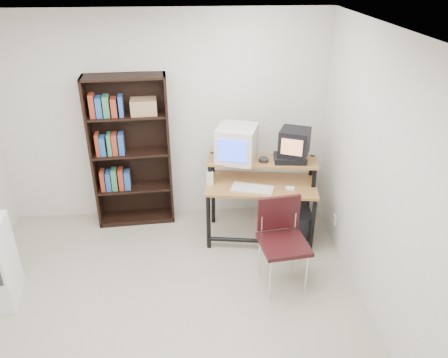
{
  "coord_description": "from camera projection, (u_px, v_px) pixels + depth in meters",
  "views": [
    {
      "loc": [
        0.35,
        -3.12,
        3.11
      ],
      "look_at": [
        0.67,
        1.1,
        0.93
      ],
      "focal_mm": 35.0,
      "sensor_mm": 36.0,
      "label": 1
    }
  ],
  "objects": [
    {
      "name": "mousepad",
      "position": [
        290.0,
        191.0,
        4.94
      ],
      "size": [
        0.25,
        0.22,
        0.01
      ],
      "primitive_type": "cube",
      "rotation": [
        0.0,
        0.0,
        -0.21
      ],
      "color": "black",
      "rests_on": "computer_desk"
    },
    {
      "name": "right_wall",
      "position": [
        390.0,
        194.0,
        3.7
      ],
      "size": [
        0.01,
        4.0,
        2.6
      ],
      "primitive_type": "cube",
      "color": "silver",
      "rests_on": "floor"
    },
    {
      "name": "pc_tower",
      "position": [
        301.0,
        225.0,
        5.25
      ],
      "size": [
        0.21,
        0.45,
        0.42
      ],
      "primitive_type": "cube",
      "rotation": [
        0.0,
        0.0,
        -0.02
      ],
      "color": "black",
      "rests_on": "floor"
    },
    {
      "name": "wall_outlet",
      "position": [
        334.0,
        220.0,
        5.18
      ],
      "size": [
        0.02,
        0.08,
        0.12
      ],
      "primitive_type": "cube",
      "color": "beige",
      "rests_on": "right_wall"
    },
    {
      "name": "back_wall",
      "position": [
        164.0,
        120.0,
        5.34
      ],
      "size": [
        4.0,
        0.01,
        2.6
      ],
      "primitive_type": "cube",
      "color": "silver",
      "rests_on": "floor"
    },
    {
      "name": "school_chair",
      "position": [
        282.0,
        233.0,
        4.44
      ],
      "size": [
        0.52,
        0.52,
        0.94
      ],
      "rotation": [
        0.0,
        0.0,
        0.13
      ],
      "color": "black",
      "rests_on": "floor"
    },
    {
      "name": "computer_desk",
      "position": [
        261.0,
        186.0,
        5.11
      ],
      "size": [
        1.35,
        0.82,
        0.98
      ],
      "rotation": [
        0.0,
        0.0,
        -0.15
      ],
      "color": "#9C6933",
      "rests_on": "floor"
    },
    {
      "name": "bookshelf",
      "position": [
        131.0,
        150.0,
        5.34
      ],
      "size": [
        0.97,
        0.38,
        1.9
      ],
      "rotation": [
        0.0,
        0.0,
        0.07
      ],
      "color": "black",
      "rests_on": "floor"
    },
    {
      "name": "keyboard",
      "position": [
        253.0,
        189.0,
        4.94
      ],
      "size": [
        0.51,
        0.35,
        0.03
      ],
      "primitive_type": "cube",
      "rotation": [
        0.0,
        0.0,
        -0.33
      ],
      "color": "beige",
      "rests_on": "computer_desk"
    },
    {
      "name": "crt_tv",
      "position": [
        294.0,
        142.0,
        4.97
      ],
      "size": [
        0.42,
        0.41,
        0.3
      ],
      "rotation": [
        0.0,
        0.0,
        -0.4
      ],
      "color": "black",
      "rests_on": "vcr"
    },
    {
      "name": "cd_spindle",
      "position": [
        264.0,
        160.0,
        5.02
      ],
      "size": [
        0.14,
        0.14,
        0.05
      ],
      "primitive_type": "cylinder",
      "rotation": [
        0.0,
        0.0,
        -0.19
      ],
      "color": "#26262B",
      "rests_on": "computer_desk"
    },
    {
      "name": "crt_monitor",
      "position": [
        237.0,
        144.0,
        5.0
      ],
      "size": [
        0.54,
        0.54,
        0.41
      ],
      "rotation": [
        0.0,
        0.0,
        -0.32
      ],
      "color": "beige",
      "rests_on": "computer_desk"
    },
    {
      "name": "mouse",
      "position": [
        290.0,
        189.0,
        4.94
      ],
      "size": [
        0.11,
        0.08,
        0.03
      ],
      "primitive_type": "cube",
      "rotation": [
        0.0,
        0.0,
        -0.25
      ],
      "color": "white",
      "rests_on": "mousepad"
    },
    {
      "name": "ceiling",
      "position": [
        138.0,
        38.0,
        2.97
      ],
      "size": [
        4.0,
        4.0,
        0.01
      ],
      "primitive_type": "cube",
      "color": "white",
      "rests_on": "back_wall"
    },
    {
      "name": "floor",
      "position": [
        163.0,
        320.0,
        4.17
      ],
      "size": [
        4.0,
        4.0,
        0.01
      ],
      "primitive_type": "cube",
      "color": "#B0A792",
      "rests_on": "ground"
    },
    {
      "name": "desk_speaker",
      "position": [
        210.0,
        178.0,
        5.03
      ],
      "size": [
        0.08,
        0.08,
        0.17
      ],
      "primitive_type": "cube",
      "rotation": [
        0.0,
        0.0,
        0.04
      ],
      "color": "beige",
      "rests_on": "computer_desk"
    },
    {
      "name": "vcr",
      "position": [
        290.0,
        159.0,
        5.03
      ],
      "size": [
        0.38,
        0.3,
        0.08
      ],
      "primitive_type": "cube",
      "rotation": [
        0.0,
        0.0,
        -0.1
      ],
      "color": "black",
      "rests_on": "computer_desk"
    }
  ]
}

